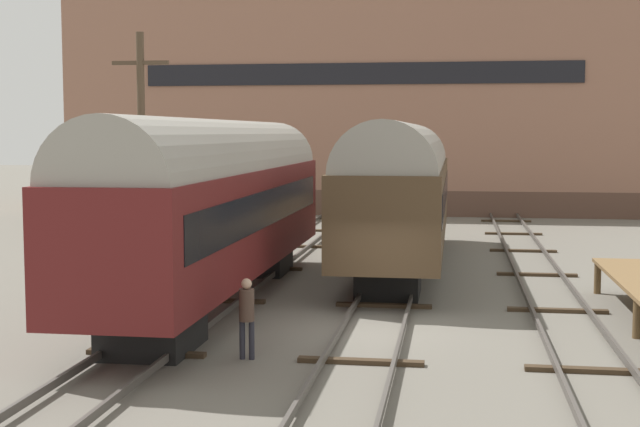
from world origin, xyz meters
TOP-DOWN VIEW (x-y plane):
  - ground_plane at (0.00, 0.00)m, footprint 200.00×200.00m
  - track_left at (-4.59, 0.00)m, footprint 2.60×60.00m
  - track_middle at (0.00, 0.00)m, footprint 2.60×60.00m
  - track_right at (4.59, 0.00)m, footprint 2.60×60.00m
  - train_car_maroon at (-4.59, 2.87)m, footprint 2.90×16.69m
  - train_car_brown at (0.00, 10.31)m, footprint 3.11×16.90m
  - person_worker at (-2.39, -2.98)m, footprint 0.32×0.32m
  - utility_pole at (-7.78, 5.79)m, footprint 1.80×0.24m
  - warehouse_building at (-3.54, 34.60)m, footprint 35.10×10.63m

SIDE VIEW (x-z plane):
  - ground_plane at x=0.00m, z-range 0.00..0.00m
  - track_left at x=-4.59m, z-range 0.01..0.27m
  - track_middle at x=0.00m, z-range 0.01..0.27m
  - track_right at x=4.59m, z-range 0.01..0.27m
  - person_worker at x=-2.39m, z-range 0.17..1.88m
  - train_car_brown at x=0.00m, z-range 0.32..5.40m
  - train_car_maroon at x=-4.59m, z-range 0.36..5.44m
  - utility_pole at x=-7.78m, z-range 0.16..7.97m
  - warehouse_building at x=-3.54m, z-range 0.00..14.55m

